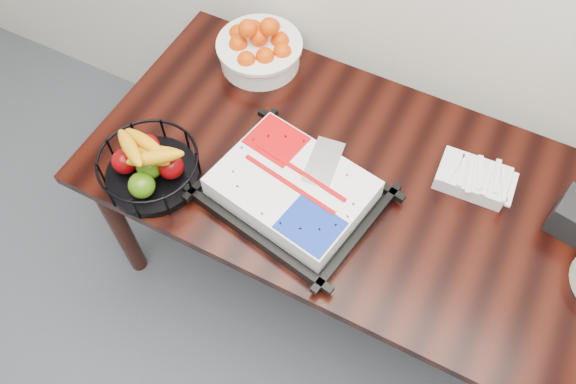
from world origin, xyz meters
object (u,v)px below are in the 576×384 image
at_px(cake_tray, 293,190).
at_px(tangerine_bowl, 259,45).
at_px(table, 359,194).
at_px(fruit_basket, 149,166).

bearing_deg(cake_tray, tangerine_bowl, 128.54).
distance_m(cake_tray, tangerine_bowl, 0.61).
height_order(table, cake_tray, cake_tray).
relative_size(cake_tray, fruit_basket, 1.82).
bearing_deg(cake_tray, table, 44.36).
bearing_deg(table, tangerine_bowl, 150.55).
relative_size(cake_tray, tangerine_bowl, 1.86).
relative_size(table, cake_tray, 3.09).
bearing_deg(tangerine_bowl, fruit_basket, -95.31).
bearing_deg(table, cake_tray, -135.64).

